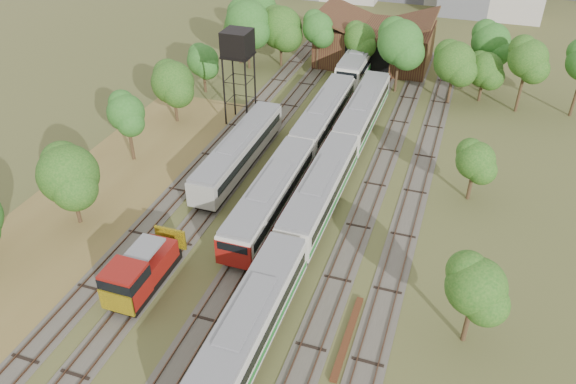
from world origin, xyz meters
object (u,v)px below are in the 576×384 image
at_px(railcar_red_set, 300,152).
at_px(water_tower, 238,46).
at_px(railcar_green_set, 320,192).
at_px(shunter_locomotive, 139,274).

xyz_separation_m(railcar_red_set, water_tower, (-10.10, 8.17, 7.31)).
xyz_separation_m(railcar_green_set, water_tower, (-14.10, 14.64, 7.29)).
bearing_deg(railcar_red_set, water_tower, 141.04).
bearing_deg(railcar_red_set, railcar_green_set, -58.30).
relative_size(railcar_red_set, water_tower, 3.13).
height_order(railcar_red_set, water_tower, water_tower).
bearing_deg(shunter_locomotive, railcar_red_set, 74.22).
height_order(shunter_locomotive, water_tower, water_tower).
bearing_deg(railcar_red_set, shunter_locomotive, -105.78).
height_order(railcar_green_set, shunter_locomotive, railcar_green_set).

